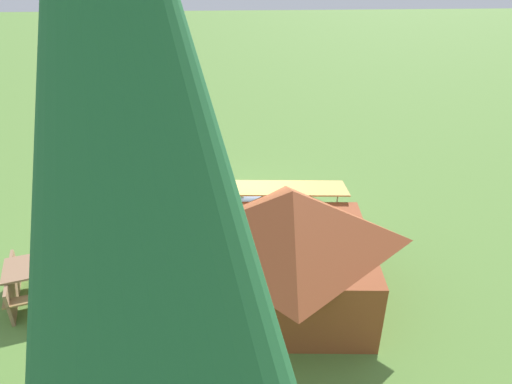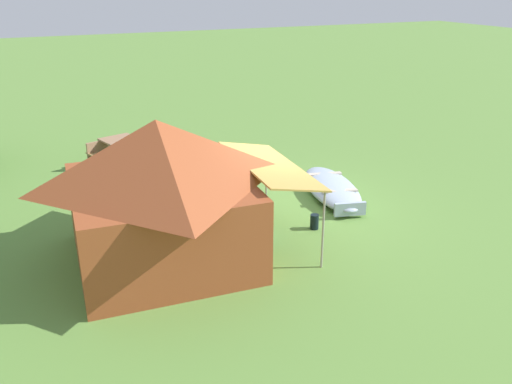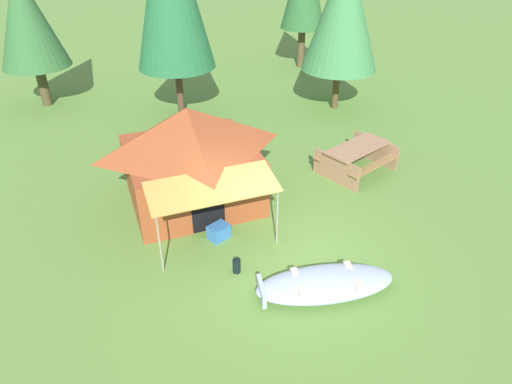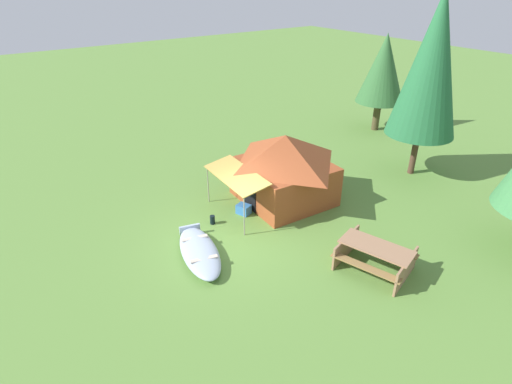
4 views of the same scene
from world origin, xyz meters
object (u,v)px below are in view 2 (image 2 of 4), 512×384
picnic_table (132,154)px  fuel_can (314,222)px  canvas_cabin_tent (161,189)px  beached_rowboat (332,188)px  cooler_box (257,231)px

picnic_table → fuel_can: size_ratio=7.76×
canvas_cabin_tent → picnic_table: 4.72m
canvas_cabin_tent → picnic_table: size_ratio=1.81×
beached_rowboat → fuel_can: size_ratio=9.66×
cooler_box → fuel_can: bearing=-93.1°
beached_rowboat → picnic_table: bearing=48.0°
beached_rowboat → picnic_table: 5.00m
canvas_cabin_tent → beached_rowboat: bearing=-73.0°
canvas_cabin_tent → cooler_box: (0.01, -1.77, -1.12)m
cooler_box → fuel_can: (-0.07, -1.21, -0.02)m
fuel_can → picnic_table: bearing=28.1°
beached_rowboat → cooler_box: bearing=117.6°
beached_rowboat → fuel_can: bearing=137.6°
beached_rowboat → picnic_table: (3.34, 3.71, 0.30)m
canvas_cabin_tent → fuel_can: (-0.05, -2.97, -1.14)m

